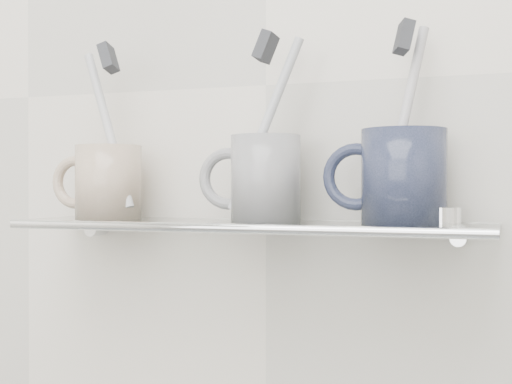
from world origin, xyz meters
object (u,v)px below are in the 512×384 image
at_px(mug_left, 109,182).
at_px(mug_right, 404,177).
at_px(mug_center, 266,179).
at_px(shelf_glass, 246,225).

distance_m(mug_left, mug_right, 0.33).
bearing_deg(mug_left, mug_right, 23.67).
height_order(mug_left, mug_center, mug_center).
xyz_separation_m(shelf_glass, mug_right, (0.16, 0.00, 0.05)).
bearing_deg(shelf_glass, mug_center, 14.38).
relative_size(shelf_glass, mug_left, 6.05).
relative_size(shelf_glass, mug_right, 5.43).
height_order(shelf_glass, mug_center, mug_center).
bearing_deg(shelf_glass, mug_right, 1.78).
relative_size(mug_center, mug_right, 0.97).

